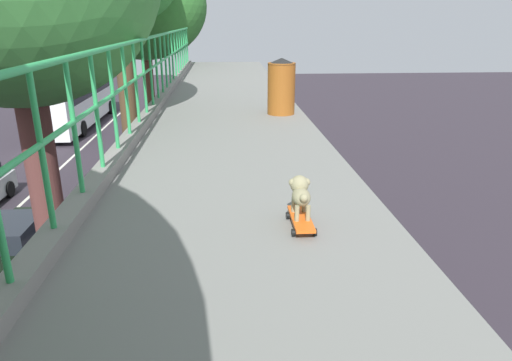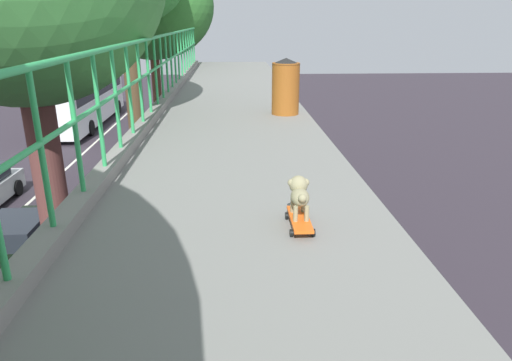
% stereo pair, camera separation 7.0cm
% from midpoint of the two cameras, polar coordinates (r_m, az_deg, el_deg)
% --- Properties ---
extents(car_black_fifth, '(1.89, 4.42, 1.39)m').
position_cam_midpoint_polar(car_black_fifth, '(15.17, -27.02, -6.63)').
color(car_black_fifth, black).
rests_on(car_black_fifth, ground).
extents(city_bus, '(2.54, 11.50, 3.40)m').
position_cam_midpoint_polar(city_bus, '(33.07, -20.50, 9.79)').
color(city_bus, white).
rests_on(city_bus, ground).
extents(roadside_tree_farthest, '(4.87, 4.87, 9.29)m').
position_cam_midpoint_polar(roadside_tree_farthest, '(19.44, -12.81, 20.31)').
color(roadside_tree_farthest, brown).
rests_on(roadside_tree_farthest, ground).
extents(toy_skateboard, '(0.19, 0.49, 0.08)m').
position_cam_midpoint_polar(toy_skateboard, '(3.62, 6.00, -4.88)').
color(toy_skateboard, orange).
rests_on(toy_skateboard, overpass_deck).
extents(small_dog, '(0.17, 0.36, 0.30)m').
position_cam_midpoint_polar(small_dog, '(3.60, 5.96, -1.49)').
color(small_dog, gray).
rests_on(small_dog, toy_skateboard).
extents(litter_bin, '(0.48, 0.48, 0.94)m').
position_cam_midpoint_polar(litter_bin, '(7.96, 3.96, 11.66)').
color(litter_bin, '#954F1A').
rests_on(litter_bin, overpass_deck).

